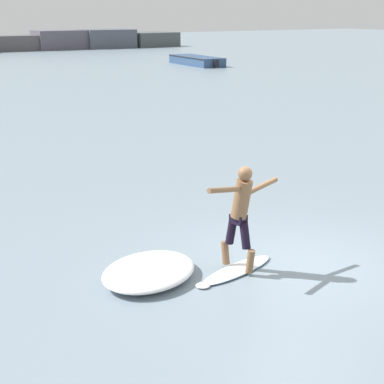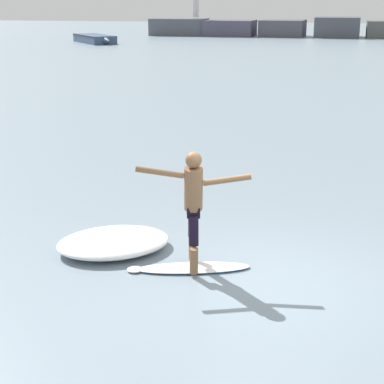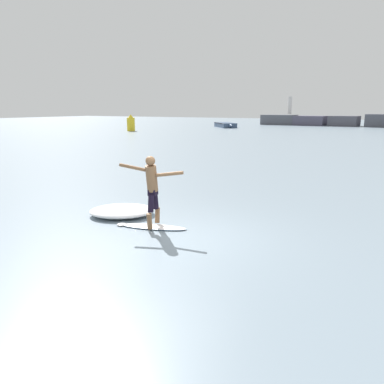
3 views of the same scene
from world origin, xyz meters
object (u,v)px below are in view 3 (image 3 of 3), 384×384
Objects in this scene: surfboard at (153,227)px; surfer at (152,185)px; fishing_boat_near_jetty at (226,125)px; channel_marker_buoy at (131,124)px.

surfboard is 1.05× the size of surfer.
surfboard is 1.14m from surfer.
surfer reaches higher than fishing_boat_near_jetty.
fishing_boat_near_jetty is 2.85× the size of channel_marker_buoy.
surfer is (0.04, -0.04, 1.14)m from surfboard.
surfer is 51.90m from fishing_boat_near_jetty.
surfboard is 0.89× the size of channel_marker_buoy.
channel_marker_buoy reaches higher than surfboard.
channel_marker_buoy is (-26.40, 33.06, -0.16)m from surfer.
channel_marker_buoy is at bearing 128.60° from surfboard.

